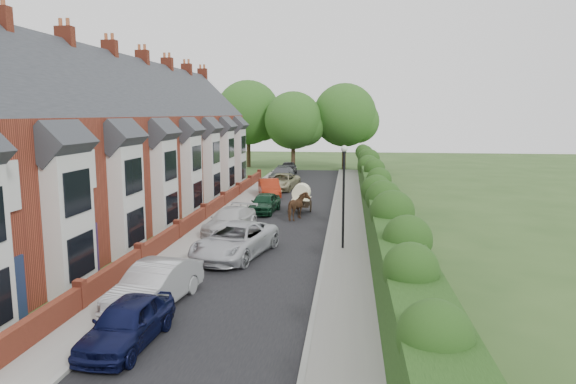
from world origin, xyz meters
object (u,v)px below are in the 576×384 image
Objects in this scene: car_silver_b at (235,240)px; car_black at (288,168)px; lamppost at (344,184)px; car_navy at (127,323)px; car_white at (230,221)px; car_grey at (282,174)px; car_red at (269,188)px; horse at (298,207)px; car_silver_a at (155,285)px; car_green at (265,203)px; car_beige at (282,182)px; horse_cart at (301,196)px.

car_silver_b reaches higher than car_black.
car_silver_b is at bearing -160.59° from lamppost.
car_navy is at bearing -83.68° from car_silver_b.
car_white is (-0.30, 14.30, 0.01)m from car_navy.
car_silver_b is at bearing -83.72° from car_grey.
car_red is 2.16× the size of horse.
car_silver_a reaches higher than car_black.
car_silver_b is at bearing 86.75° from car_navy.
car_navy is 20.35m from car_green.
car_beige is at bearing 68.17° from car_red.
lamppost is 10.71m from car_silver_a.
car_navy is 18.58m from horse.
car_silver_b reaches higher than car_white.
car_navy is at bearing -118.15° from lamppost.
lamppost is 1.08× the size of car_white.
lamppost reaches higher than car_black.
car_silver_a is 0.89× the size of car_beige.
lamppost is 0.92× the size of car_silver_b.
horse_cart is at bearing -71.53° from horse.
horse is at bearing -76.03° from car_grey.
car_silver_b is 21.57m from car_beige.
car_green is at bearing 95.30° from car_silver_a.
car_grey reaches higher than car_beige.
car_grey reaches higher than car_green.
horse_cart is at bearing 84.30° from car_navy.
car_beige is (0.39, 31.10, 0.03)m from car_navy.
car_white reaches higher than car_green.
lamppost is 1.00× the size of car_beige.
car_silver_a is 1.15× the size of car_green.
car_white is 1.72× the size of horse_cart.
car_black reaches higher than car_red.
car_white is (0.05, 11.20, -0.06)m from car_silver_a.
horse is at bearing 83.28° from car_navy.
horse is at bearing 112.51° from lamppost.
car_black is at bearing 102.58° from car_beige.
car_green is 10.76m from car_beige.
car_beige is (0.70, 16.80, 0.02)m from car_white.
car_red reaches higher than car_grey.
car_black is 22.08m from horse_cart.
car_silver_b is 4.95m from car_white.
car_silver_b is 1.14× the size of car_grey.
car_red is at bearing 115.68° from horse_cart.
car_green is 6.96m from car_red.
horse_cart reaches higher than car_green.
lamppost is at bearing -65.33° from car_beige.
car_beige is 1.84× the size of horse_cart.
horse_cart is at bearing 70.06° from car_white.
car_beige reaches higher than car_navy.
car_green is 21.98m from car_black.
car_silver_a is 24.16m from car_red.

